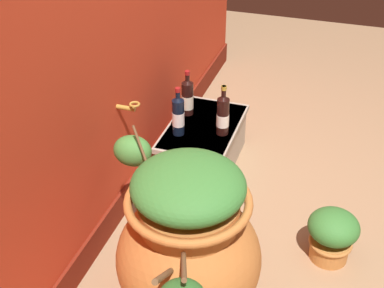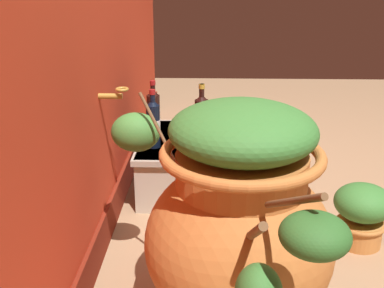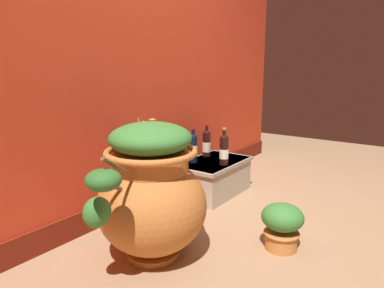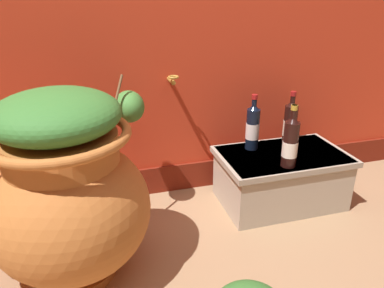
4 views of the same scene
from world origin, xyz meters
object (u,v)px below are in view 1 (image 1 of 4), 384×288
(wine_bottle_left, at_px, (223,114))
(wine_bottle_middle, at_px, (178,115))
(terracotta_urn, at_px, (187,244))
(potted_shrub, at_px, (332,234))
(wine_bottle_right, at_px, (187,97))

(wine_bottle_left, xyz_separation_m, wine_bottle_middle, (-0.09, 0.25, -0.00))
(terracotta_urn, relative_size, wine_bottle_middle, 2.95)
(wine_bottle_middle, xyz_separation_m, potted_shrub, (-0.44, -0.97, -0.27))
(terracotta_urn, distance_m, potted_shrub, 0.82)
(wine_bottle_left, distance_m, potted_shrub, 0.93)
(wine_bottle_right, distance_m, potted_shrub, 1.24)
(wine_bottle_right, relative_size, potted_shrub, 1.03)
(terracotta_urn, bearing_deg, wine_bottle_middle, 21.79)
(wine_bottle_left, bearing_deg, wine_bottle_middle, 109.16)
(terracotta_urn, relative_size, wine_bottle_right, 3.04)
(terracotta_urn, bearing_deg, potted_shrub, -48.58)
(terracotta_urn, height_order, wine_bottle_right, terracotta_urn)
(potted_shrub, bearing_deg, terracotta_urn, 131.42)
(wine_bottle_middle, distance_m, wine_bottle_right, 0.25)
(wine_bottle_right, height_order, potted_shrub, wine_bottle_right)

